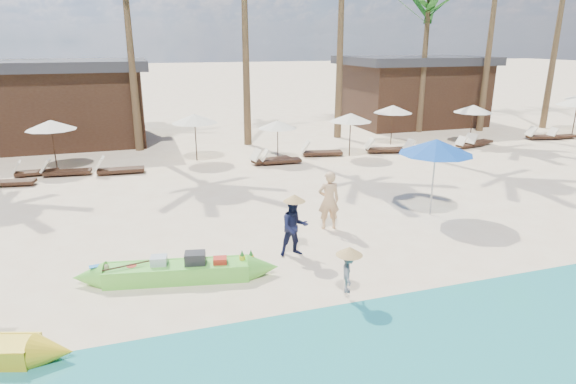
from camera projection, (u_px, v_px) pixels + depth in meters
name	position (u px, v px, depth m)	size (l,w,h in m)	color
ground	(292.00, 257.00, 12.14)	(240.00, 240.00, 0.00)	beige
green_canoe	(178.00, 271.00, 10.92)	(5.11, 1.28, 0.65)	#62CE3F
tourist	(329.00, 200.00, 13.77)	(0.63, 0.41, 1.72)	tan
vendor_green	(294.00, 227.00, 12.07)	(0.73, 0.57, 1.50)	#131736
vendor_yellow	(349.00, 272.00, 9.98)	(0.58, 0.33, 0.90)	gray
blue_umbrella	(436.00, 147.00, 14.50)	(2.24, 2.24, 2.41)	#99999E
lounger_3_right	(6.00, 181.00, 18.04)	(1.88, 0.81, 0.62)	#321F14
resort_parasol_4	(51.00, 125.00, 19.99)	(2.04, 2.04, 2.10)	#321F14
lounger_4_left	(33.00, 171.00, 19.44)	(1.72, 0.59, 0.58)	#321F14
lounger_4_right	(64.00, 171.00, 19.44)	(1.93, 0.75, 0.64)	#321F14
resort_parasol_5	(195.00, 118.00, 21.47)	(2.07, 2.07, 2.13)	#321F14
lounger_5_left	(117.00, 169.00, 19.71)	(1.97, 0.70, 0.66)	#321F14
resort_parasol_6	(278.00, 124.00, 21.56)	(1.78, 1.78, 1.84)	#321F14
lounger_6_left	(269.00, 159.00, 21.40)	(1.96, 0.96, 0.64)	#321F14
lounger_6_right	(278.00, 160.00, 21.30)	(1.86, 0.66, 0.62)	#321F14
resort_parasol_7	(351.00, 117.00, 22.34)	(1.98, 1.98, 2.04)	#321F14
lounger_7_left	(319.00, 151.00, 22.80)	(2.04, 0.98, 0.66)	#321F14
lounger_7_right	(383.00, 148.00, 23.44)	(2.09, 1.04, 0.68)	#321F14
resort_parasol_8	(393.00, 109.00, 24.88)	(2.01, 2.01, 2.07)	#321F14
lounger_8_left	(421.00, 149.00, 23.35)	(1.90, 0.61, 0.64)	#321F14
resort_parasol_9	(473.00, 109.00, 25.05)	(2.00, 2.00, 2.06)	#321F14
lounger_9_left	(469.00, 144.00, 24.62)	(1.70, 0.79, 0.56)	#321F14
lounger_9_right	(478.00, 142.00, 25.04)	(1.96, 1.18, 0.64)	#321F14
lounger_10_left	(542.00, 136.00, 26.64)	(2.02, 0.98, 0.66)	#321F14
lounger_10_right	(561.00, 135.00, 26.84)	(1.73, 0.58, 0.58)	#321F14
palm_6	(429.00, 7.00, 26.97)	(2.08, 2.08, 8.51)	brown
pavilion_west	(42.00, 102.00, 25.06)	(10.80, 6.60, 4.30)	#321F14
pavilion_east	(412.00, 90.00, 31.47)	(8.80, 6.60, 4.30)	#321F14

